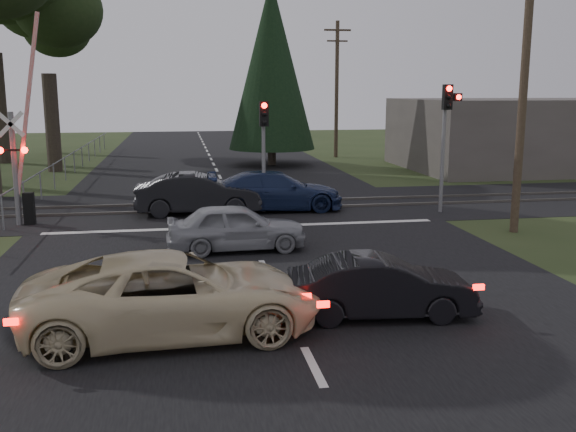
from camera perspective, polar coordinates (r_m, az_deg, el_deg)
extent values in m
plane|color=#293819|center=(13.63, -0.34, -8.12)|extent=(120.00, 120.00, 0.00)
cube|color=black|center=(23.23, -4.34, -0.05)|extent=(14.00, 100.00, 0.01)
cube|color=black|center=(25.19, -4.76, 0.82)|extent=(120.00, 8.00, 0.01)
cube|color=silver|center=(21.48, -3.88, -0.95)|extent=(13.00, 0.35, 0.00)
cube|color=#59544C|center=(24.40, -4.60, 0.59)|extent=(120.00, 0.12, 0.10)
cube|color=#59544C|center=(25.97, -4.92, 1.23)|extent=(120.00, 0.12, 0.10)
cylinder|color=slate|center=(23.29, -23.10, 3.84)|extent=(0.18, 0.18, 3.80)
cube|color=white|center=(23.08, -23.44, 7.50)|extent=(0.88, 0.03, 0.88)
cube|color=white|center=(23.08, -23.44, 7.50)|extent=(0.88, 0.03, 0.88)
cube|color=black|center=(23.15, -23.27, 5.41)|extent=(0.90, 0.06, 0.06)
sphere|color=#FF0C07|center=(23.17, -24.22, 5.34)|extent=(0.22, 0.22, 0.22)
sphere|color=#FF0C07|center=(23.00, -22.38, 5.44)|extent=(0.22, 0.22, 0.22)
cube|color=black|center=(23.40, -22.02, 0.60)|extent=(0.35, 0.25, 1.10)
cube|color=red|center=(23.03, -22.15, 9.09)|extent=(1.16, 0.10, 5.93)
cylinder|color=slate|center=(24.41, 13.56, 4.71)|extent=(0.14, 0.14, 3.80)
cube|color=black|center=(24.11, 13.99, 10.22)|extent=(0.32, 0.24, 0.90)
sphere|color=#FF0C07|center=(23.99, 14.15, 10.93)|extent=(0.20, 0.20, 0.20)
sphere|color=black|center=(23.99, 14.11, 10.21)|extent=(0.18, 0.18, 0.18)
sphere|color=black|center=(23.99, 14.08, 9.50)|extent=(0.18, 0.18, 0.18)
cube|color=black|center=(24.26, 14.82, 10.18)|extent=(0.28, 0.22, 0.28)
sphere|color=#FF0C07|center=(24.15, 14.94, 10.18)|extent=(0.18, 0.18, 0.18)
cylinder|color=slate|center=(23.88, -2.18, 4.15)|extent=(0.14, 0.14, 3.20)
cube|color=black|center=(23.54, -2.16, 9.06)|extent=(0.32, 0.24, 0.90)
sphere|color=#FF0C07|center=(23.40, -2.12, 9.78)|extent=(0.20, 0.20, 0.20)
sphere|color=black|center=(23.41, -2.11, 9.05)|extent=(0.18, 0.18, 0.18)
sphere|color=black|center=(23.42, -2.11, 8.32)|extent=(0.18, 0.18, 0.18)
cylinder|color=#4C3D2D|center=(21.49, 20.19, 10.47)|extent=(0.26, 0.26, 9.00)
cylinder|color=#4C3D2D|center=(43.99, 4.35, 11.09)|extent=(0.26, 0.26, 9.00)
cube|color=#4C3D2D|center=(44.17, 4.42, 16.16)|extent=(1.80, 0.12, 0.12)
cube|color=#4C3D2D|center=(44.11, 4.41, 15.25)|extent=(1.40, 0.10, 0.10)
cylinder|color=#4C3D2D|center=(68.52, -0.78, 11.12)|extent=(0.26, 0.26, 9.00)
cube|color=#4C3D2D|center=(68.64, -0.79, 14.37)|extent=(1.80, 0.12, 0.12)
cube|color=#4C3D2D|center=(68.60, -0.79, 13.79)|extent=(1.40, 0.10, 0.10)
cylinder|color=#473D33|center=(38.37, -20.22, 7.76)|extent=(0.80, 0.80, 5.40)
cylinder|color=#473D33|center=(49.55, -20.24, 8.36)|extent=(0.80, 0.80, 5.40)
ellipsoid|color=#203316|center=(49.78, -20.79, 16.31)|extent=(6.00, 6.00, 7.20)
cylinder|color=#473D33|center=(39.26, -1.45, 6.01)|extent=(0.50, 0.50, 2.00)
cone|color=black|center=(39.13, -1.49, 13.32)|extent=(5.20, 5.20, 10.00)
cube|color=#59514C|center=(40.17, 20.52, 6.86)|extent=(14.00, 10.00, 4.00)
imported|color=beige|center=(12.16, -10.09, -6.91)|extent=(5.63, 2.83, 1.53)
imported|color=black|center=(13.05, 8.27, -6.28)|extent=(3.84, 1.63, 1.23)
imported|color=gray|center=(18.25, -4.61, -1.00)|extent=(3.98, 1.70, 1.34)
imported|color=#182549|center=(24.30, -1.14, 2.23)|extent=(5.15, 2.22, 1.48)
imported|color=black|center=(23.77, -7.98, 1.95)|extent=(4.58, 1.67, 1.50)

